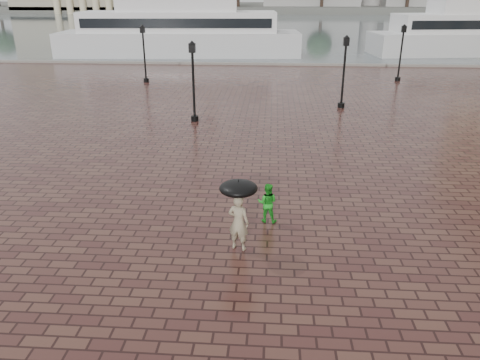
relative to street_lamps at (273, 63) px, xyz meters
The scene contains 9 objects.
ground 17.72m from the street_lamps, 85.10° to the right, with size 300.00×300.00×0.00m, color #391C1A.
harbour_water 74.55m from the street_lamps, 88.85° to the left, with size 240.00×240.00×0.00m, color #41484F.
quay_edge 14.76m from the street_lamps, 84.09° to the left, with size 80.00×0.60×0.30m, color slate.
far_shore 142.51m from the street_lamps, 89.40° to the left, with size 300.00×60.00×2.00m, color #4C4C47.
street_lamps is the anchor object (origin of this frame).
adult_pedestrian 21.90m from the street_lamps, 92.32° to the right, with size 0.63×0.42×1.74m, color gray.
child_pedestrian 20.06m from the street_lamps, 90.19° to the right, with size 0.65×0.51×1.35m, color #1C9A20.
ferry_near 23.86m from the street_lamps, 116.88° to the left, with size 27.70×8.38×8.96m.
umbrella 21.85m from the street_lamps, 92.32° to the right, with size 1.10×1.10×1.15m.
Camera 1 is at (-1.49, -16.45, 7.20)m, focal length 35.00 mm.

